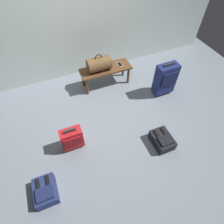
{
  "coord_description": "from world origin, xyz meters",
  "views": [
    {
      "loc": [
        -0.67,
        -1.78,
        2.62
      ],
      "look_at": [
        0.07,
        0.03,
        0.25
      ],
      "focal_mm": 29.61,
      "sensor_mm": 36.0,
      "label": 1
    }
  ],
  "objects_px": {
    "suitcase_small_red": "(72,138)",
    "backpack_dark": "(162,140)",
    "duffel_bag_brown": "(99,64)",
    "suitcase_upright_navy": "(165,79)",
    "cell_phone": "(120,64)",
    "backpack_navy": "(46,191)",
    "bench": "(106,71)"
  },
  "relations": [
    {
      "from": "backpack_dark",
      "to": "bench",
      "type": "bearing_deg",
      "value": 100.71
    },
    {
      "from": "suitcase_upright_navy",
      "to": "cell_phone",
      "type": "bearing_deg",
      "value": 133.7
    },
    {
      "from": "backpack_dark",
      "to": "cell_phone",
      "type": "bearing_deg",
      "value": 90.34
    },
    {
      "from": "duffel_bag_brown",
      "to": "backpack_dark",
      "type": "distance_m",
      "value": 1.77
    },
    {
      "from": "duffel_bag_brown",
      "to": "cell_phone",
      "type": "distance_m",
      "value": 0.45
    },
    {
      "from": "backpack_dark",
      "to": "suitcase_upright_navy",
      "type": "bearing_deg",
      "value": 57.78
    },
    {
      "from": "duffel_bag_brown",
      "to": "backpack_navy",
      "type": "relative_size",
      "value": 1.16
    },
    {
      "from": "cell_phone",
      "to": "backpack_dark",
      "type": "relative_size",
      "value": 0.38
    },
    {
      "from": "suitcase_upright_navy",
      "to": "backpack_dark",
      "type": "height_order",
      "value": "suitcase_upright_navy"
    },
    {
      "from": "suitcase_upright_navy",
      "to": "suitcase_small_red",
      "type": "relative_size",
      "value": 1.51
    },
    {
      "from": "bench",
      "to": "backpack_dark",
      "type": "bearing_deg",
      "value": -79.29
    },
    {
      "from": "bench",
      "to": "suitcase_small_red",
      "type": "xyz_separation_m",
      "value": [
        -0.99,
        -1.19,
        -0.1
      ]
    },
    {
      "from": "duffel_bag_brown",
      "to": "cell_phone",
      "type": "relative_size",
      "value": 3.06
    },
    {
      "from": "bench",
      "to": "backpack_navy",
      "type": "distance_m",
      "value": 2.32
    },
    {
      "from": "suitcase_small_red",
      "to": "backpack_dark",
      "type": "xyz_separation_m",
      "value": [
        1.31,
        -0.47,
        -0.15
      ]
    },
    {
      "from": "duffel_bag_brown",
      "to": "backpack_navy",
      "type": "xyz_separation_m",
      "value": [
        -1.39,
        -1.74,
        -0.44
      ]
    },
    {
      "from": "backpack_dark",
      "to": "backpack_navy",
      "type": "relative_size",
      "value": 1.0
    },
    {
      "from": "backpack_dark",
      "to": "backpack_navy",
      "type": "bearing_deg",
      "value": -177.34
    },
    {
      "from": "bench",
      "to": "cell_phone",
      "type": "xyz_separation_m",
      "value": [
        0.3,
        -0.0,
        0.07
      ]
    },
    {
      "from": "bench",
      "to": "cell_phone",
      "type": "relative_size",
      "value": 6.94
    },
    {
      "from": "duffel_bag_brown",
      "to": "backpack_dark",
      "type": "relative_size",
      "value": 1.16
    },
    {
      "from": "backpack_navy",
      "to": "cell_phone",
      "type": "bearing_deg",
      "value": 43.7
    },
    {
      "from": "suitcase_small_red",
      "to": "backpack_navy",
      "type": "distance_m",
      "value": 0.78
    },
    {
      "from": "bench",
      "to": "suitcase_upright_navy",
      "type": "height_order",
      "value": "suitcase_upright_navy"
    },
    {
      "from": "duffel_bag_brown",
      "to": "backpack_navy",
      "type": "bearing_deg",
      "value": -128.59
    },
    {
      "from": "suitcase_upright_navy",
      "to": "backpack_navy",
      "type": "height_order",
      "value": "suitcase_upright_navy"
    },
    {
      "from": "suitcase_small_red",
      "to": "backpack_dark",
      "type": "bearing_deg",
      "value": -19.83
    },
    {
      "from": "bench",
      "to": "cell_phone",
      "type": "distance_m",
      "value": 0.31
    },
    {
      "from": "cell_phone",
      "to": "suitcase_small_red",
      "type": "distance_m",
      "value": 1.76
    },
    {
      "from": "bench",
      "to": "duffel_bag_brown",
      "type": "height_order",
      "value": "duffel_bag_brown"
    },
    {
      "from": "suitcase_upright_navy",
      "to": "suitcase_small_red",
      "type": "height_order",
      "value": "suitcase_upright_navy"
    },
    {
      "from": "bench",
      "to": "backpack_dark",
      "type": "xyz_separation_m",
      "value": [
        0.31,
        -1.66,
        -0.25
      ]
    }
  ]
}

